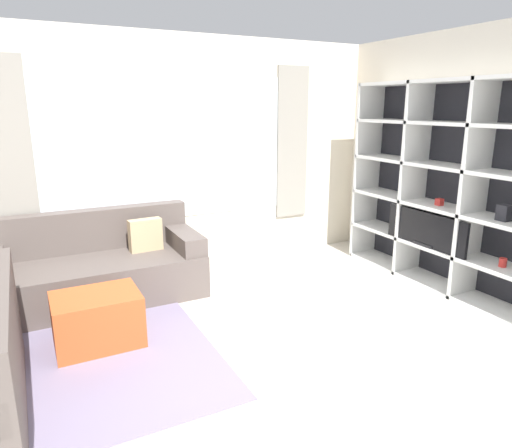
% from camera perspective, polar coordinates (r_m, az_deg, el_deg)
% --- Properties ---
extents(ground_plane, '(16.00, 16.00, 0.00)m').
position_cam_1_polar(ground_plane, '(3.12, 9.20, -23.64)').
color(ground_plane, beige).
extents(wall_back, '(6.45, 0.11, 2.70)m').
position_cam_1_polar(wall_back, '(5.35, -10.81, 8.28)').
color(wall_back, beige).
rests_on(wall_back, ground_plane).
extents(wall_right, '(0.07, 4.33, 2.70)m').
position_cam_1_polar(wall_right, '(5.48, 22.78, 7.48)').
color(wall_right, beige).
rests_on(wall_right, ground_plane).
extents(area_rug, '(2.11, 2.34, 0.01)m').
position_cam_1_polar(area_rug, '(4.03, -22.13, -14.99)').
color(area_rug, slate).
rests_on(area_rug, ground_plane).
extents(shelving_unit, '(0.42, 2.39, 2.18)m').
position_cam_1_polar(shelving_unit, '(5.25, 22.44, 4.18)').
color(shelving_unit, '#232328').
rests_on(shelving_unit, ground_plane).
extents(couch_main, '(2.07, 0.90, 0.87)m').
position_cam_1_polar(couch_main, '(4.92, -19.31, -5.39)').
color(couch_main, '#564C47').
rests_on(couch_main, ground_plane).
extents(ottoman, '(0.68, 0.52, 0.44)m').
position_cam_1_polar(ottoman, '(4.04, -19.21, -11.23)').
color(ottoman, '#B74C23').
rests_on(ottoman, ground_plane).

